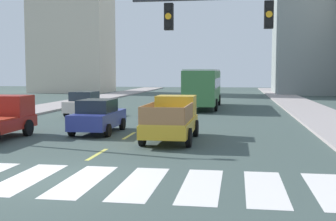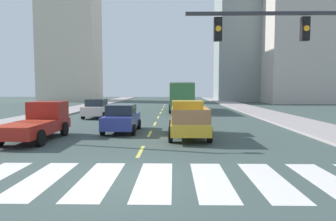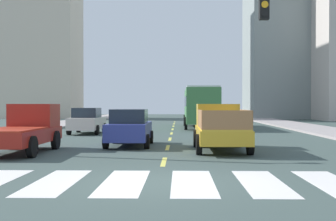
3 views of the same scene
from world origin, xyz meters
name	(u,v)px [view 1 (image 1 of 3)]	position (x,y,z in m)	size (l,w,h in m)	color
ground_plane	(54,180)	(0.00, 0.00, 0.00)	(160.00, 160.00, 0.00)	#3C4C48
sidewalk_right	(326,119)	(10.93, 18.00, 0.07)	(3.83, 110.00, 0.15)	#9E9392
sidewalk_left	(12,114)	(-10.93, 18.00, 0.07)	(3.83, 110.00, 0.15)	#9E9392
crosswalk_stripe_4	(26,178)	(-0.85, 0.00, 0.00)	(1.05, 3.86, 0.01)	silver
crosswalk_stripe_5	(82,181)	(0.85, 0.00, 0.00)	(1.05, 3.86, 0.01)	silver
crosswalk_stripe_6	(141,183)	(2.56, 0.00, 0.00)	(1.05, 3.86, 0.01)	silver
crosswalk_stripe_7	(201,185)	(4.26, 0.00, 0.00)	(1.05, 3.86, 0.01)	silver
crosswalk_stripe_8	(265,188)	(5.96, 0.00, 0.00)	(1.05, 3.86, 0.01)	silver
crosswalk_stripe_9	(331,190)	(7.67, 0.00, 0.00)	(1.05, 3.86, 0.01)	silver
lane_dash_0	(97,154)	(0.00, 4.00, 0.00)	(0.16, 2.40, 0.01)	#D5CD53
lane_dash_1	(129,136)	(0.00, 9.00, 0.00)	(0.16, 2.40, 0.01)	#D5CD53
lane_dash_2	(149,124)	(0.00, 14.00, 0.00)	(0.16, 2.40, 0.01)	#D5CD53
lane_dash_3	(163,116)	(0.00, 19.00, 0.00)	(0.16, 2.40, 0.01)	#D5CD53
lane_dash_4	(173,110)	(0.00, 24.00, 0.00)	(0.16, 2.40, 0.01)	#D5CD53
lane_dash_5	(181,105)	(0.00, 29.00, 0.00)	(0.16, 2.40, 0.01)	#D5CD53
lane_dash_6	(187,102)	(0.00, 34.00, 0.00)	(0.16, 2.40, 0.01)	#D5CD53
lane_dash_7	(192,99)	(0.00, 39.00, 0.00)	(0.16, 2.40, 0.01)	#D5CD53
pickup_stakebed	(172,119)	(2.26, 8.14, 0.94)	(2.18, 5.20, 1.96)	gold
city_bus	(203,85)	(2.28, 26.29, 1.95)	(2.72, 10.80, 3.32)	#3B753F
sedan_near_right	(85,103)	(-5.61, 18.56, 0.86)	(2.02, 4.40, 1.72)	beige
sedan_far	(98,116)	(-1.80, 9.72, 0.86)	(2.02, 4.40, 1.72)	navy
traffic_signal_gantry	(303,37)	(7.16, 2.21, 4.15)	(7.86, 0.27, 6.00)	#2D2D33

